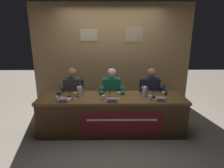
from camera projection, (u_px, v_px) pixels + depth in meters
The scene contains 24 objects.
ground_plane at pixel (112, 130), 3.86m from camera, with size 12.00×12.00×0.00m, color gray.
wall_back_panelled at pixel (111, 56), 4.89m from camera, with size 4.00×0.14×2.60m.
conference_table at pixel (112, 110), 3.63m from camera, with size 2.80×0.74×0.72m.
chair_left at pixel (75, 101), 4.27m from camera, with size 0.44×0.45×0.89m.
panelist_left at pixel (72, 92), 4.00m from camera, with size 0.51×0.48×1.21m.
nameplate_left at pixel (63, 100), 3.37m from camera, with size 0.17×0.06×0.08m.
juice_glass_left at pixel (75, 94), 3.52m from camera, with size 0.06×0.06×0.12m.
water_cup_left at pixel (57, 99), 3.44m from camera, with size 0.06×0.06×0.08m.
microphone_left at pixel (69, 93), 3.66m from camera, with size 0.06×0.17×0.22m.
chair_center at pixel (112, 101), 4.28m from camera, with size 0.44×0.45×0.89m.
panelist_center at pixel (112, 92), 4.01m from camera, with size 0.51×0.48×1.21m.
nameplate_center at pixel (112, 100), 3.37m from camera, with size 0.19×0.06×0.08m.
juice_glass_center at pixel (119, 94), 3.53m from camera, with size 0.06×0.06×0.12m.
water_cup_center at pixel (103, 98), 3.48m from camera, with size 0.06×0.06×0.08m.
microphone_center at pixel (110, 93), 3.60m from camera, with size 0.06×0.17×0.22m.
chair_right at pixel (149, 100), 4.28m from camera, with size 0.44×0.45×0.89m.
panelist_right at pixel (151, 92), 4.02m from camera, with size 0.51×0.48×1.21m.
nameplate_right at pixel (161, 99), 3.40m from camera, with size 0.18×0.06×0.08m.
juice_glass_right at pixel (164, 94), 3.53m from camera, with size 0.06×0.06×0.12m.
water_cup_right at pixel (150, 98), 3.48m from camera, with size 0.06×0.06×0.08m.
microphone_right at pixel (154, 93), 3.62m from camera, with size 0.06×0.17×0.22m.
water_pitcher_left_side at pixel (79, 91), 3.67m from camera, with size 0.15×0.10×0.21m.
water_pitcher_right_side at pixel (145, 92), 3.65m from camera, with size 0.15×0.10×0.21m.
document_stack_left at pixel (65, 99), 3.52m from camera, with size 0.23×0.19×0.01m.
Camera 1 is at (-0.03, -3.45, 1.96)m, focal length 30.52 mm.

